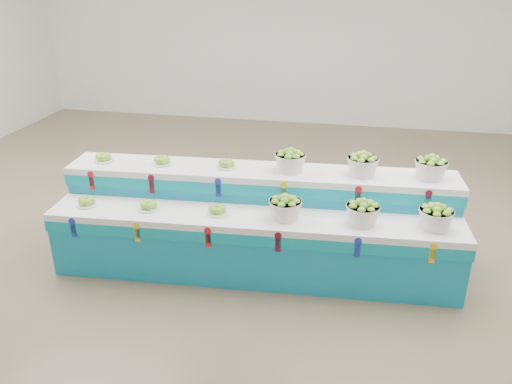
% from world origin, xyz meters
% --- Properties ---
extents(ground, '(10.00, 10.00, 0.00)m').
position_xyz_m(ground, '(0.00, 0.00, 0.00)').
color(ground, brown).
rests_on(ground, ground).
extents(back_wall, '(10.00, 0.00, 10.00)m').
position_xyz_m(back_wall, '(0.00, 5.00, 2.00)').
color(back_wall, silver).
rests_on(back_wall, ground).
extents(display_stand, '(4.28, 1.33, 1.02)m').
position_xyz_m(display_stand, '(0.71, -0.64, 0.51)').
color(display_stand, '#1389B0').
rests_on(display_stand, ground).
extents(plate_lower_left, '(0.22, 0.22, 0.10)m').
position_xyz_m(plate_lower_left, '(-1.03, -1.00, 0.77)').
color(plate_lower_left, white).
rests_on(plate_lower_left, display_stand).
extents(plate_lower_mid, '(0.22, 0.22, 0.10)m').
position_xyz_m(plate_lower_mid, '(-0.35, -0.96, 0.77)').
color(plate_lower_mid, white).
rests_on(plate_lower_mid, display_stand).
extents(plate_lower_right, '(0.22, 0.22, 0.10)m').
position_xyz_m(plate_lower_right, '(0.37, -0.92, 0.77)').
color(plate_lower_right, white).
rests_on(plate_lower_right, display_stand).
extents(basket_lower_left, '(0.34, 0.34, 0.24)m').
position_xyz_m(basket_lower_left, '(1.06, -0.88, 0.84)').
color(basket_lower_left, silver).
rests_on(basket_lower_left, display_stand).
extents(basket_lower_mid, '(0.34, 0.34, 0.24)m').
position_xyz_m(basket_lower_mid, '(1.81, -0.84, 0.84)').
color(basket_lower_mid, silver).
rests_on(basket_lower_mid, display_stand).
extents(basket_lower_right, '(0.34, 0.34, 0.24)m').
position_xyz_m(basket_lower_right, '(2.49, -0.80, 0.84)').
color(basket_lower_right, silver).
rests_on(basket_lower_right, display_stand).
extents(plate_upper_left, '(0.22, 0.22, 0.10)m').
position_xyz_m(plate_upper_left, '(-1.06, -0.48, 1.07)').
color(plate_upper_left, white).
rests_on(plate_upper_left, display_stand).
extents(plate_upper_mid, '(0.22, 0.22, 0.10)m').
position_xyz_m(plate_upper_mid, '(-0.38, -0.44, 1.07)').
color(plate_upper_mid, white).
rests_on(plate_upper_mid, display_stand).
extents(plate_upper_right, '(0.22, 0.22, 0.10)m').
position_xyz_m(plate_upper_right, '(0.34, -0.40, 1.07)').
color(plate_upper_right, white).
rests_on(plate_upper_right, display_stand).
extents(basket_upper_left, '(0.34, 0.34, 0.24)m').
position_xyz_m(basket_upper_left, '(1.03, -0.36, 1.14)').
color(basket_upper_left, silver).
rests_on(basket_upper_left, display_stand).
extents(basket_upper_mid, '(0.34, 0.34, 0.24)m').
position_xyz_m(basket_upper_mid, '(1.78, -0.31, 1.14)').
color(basket_upper_mid, silver).
rests_on(basket_upper_mid, display_stand).
extents(basket_upper_right, '(0.34, 0.34, 0.24)m').
position_xyz_m(basket_upper_right, '(2.46, -0.27, 1.14)').
color(basket_upper_right, silver).
rests_on(basket_upper_right, display_stand).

